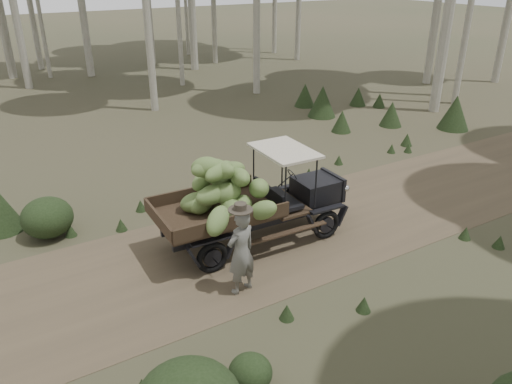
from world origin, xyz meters
TOP-DOWN VIEW (x-y plane):
  - ground at (0.00, 0.00)m, footprint 120.00×120.00m
  - dirt_track at (0.00, 0.00)m, footprint 70.00×4.00m
  - banana_truck at (-1.97, 0.15)m, footprint 4.49×2.16m
  - farmer at (-2.78, -1.33)m, footprint 0.69×0.54m
  - undergrowth at (-0.21, -1.55)m, footprint 22.70×19.52m

SIDE VIEW (x-z plane):
  - ground at x=0.00m, z-range 0.00..0.00m
  - dirt_track at x=0.00m, z-range 0.00..0.01m
  - undergrowth at x=-0.21m, z-range -0.12..1.14m
  - farmer at x=-2.78m, z-range -0.05..1.79m
  - banana_truck at x=-1.97m, z-range 0.15..2.35m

